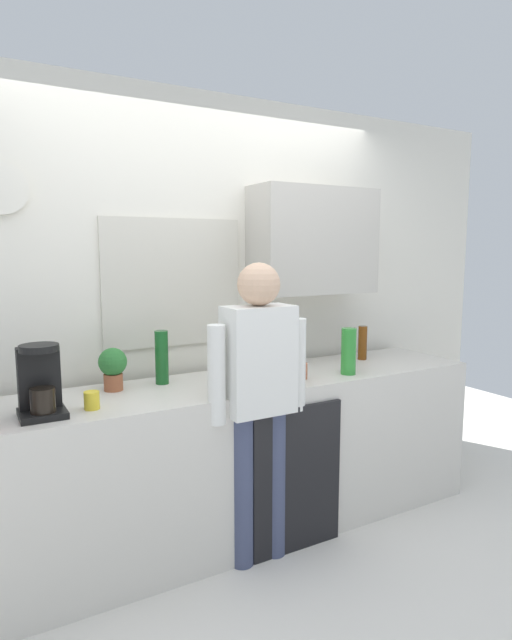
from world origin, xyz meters
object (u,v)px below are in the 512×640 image
at_px(bottle_amber_beer, 363,343).
at_px(cup_terracotta_mug, 301,371).
at_px(bottle_clear_soda, 349,351).
at_px(coffee_maker, 40,384).
at_px(person_at_sink, 259,389).
at_px(cup_yellow_cup, 92,400).
at_px(bottle_green_wine, 162,357).
at_px(potted_plant, 113,366).

relative_size(bottle_amber_beer, cup_terracotta_mug, 2.50).
bearing_deg(cup_terracotta_mug, bottle_amber_beer, 19.55).
bearing_deg(bottle_amber_beer, bottle_clear_soda, -141.29).
bearing_deg(coffee_maker, cup_terracotta_mug, -0.66).
bearing_deg(bottle_amber_beer, coffee_maker, -173.91).
xyz_separation_m(cup_terracotta_mug, person_at_sink, (-0.38, -0.17, -0.02)).
height_order(coffee_maker, bottle_amber_beer, coffee_maker).
bearing_deg(cup_yellow_cup, bottle_amber_beer, 7.42).
xyz_separation_m(coffee_maker, bottle_green_wine, (0.67, 0.27, 0.00)).
height_order(bottle_clear_soda, bottle_green_wine, bottle_green_wine).
xyz_separation_m(bottle_clear_soda, potted_plant, (-1.33, 0.33, -0.01)).
distance_m(cup_terracotta_mug, person_at_sink, 0.41).
height_order(bottle_green_wine, cup_terracotta_mug, bottle_green_wine).
distance_m(bottle_green_wine, potted_plant, 0.27).
distance_m(coffee_maker, bottle_amber_beer, 2.09).
bearing_deg(cup_yellow_cup, bottle_clear_soda, -1.66).
relative_size(bottle_green_wine, bottle_amber_beer, 1.30).
distance_m(coffee_maker, potted_plant, 0.47).
relative_size(bottle_amber_beer, cup_yellow_cup, 2.71).
bearing_deg(potted_plant, cup_terracotta_mug, -15.41).
bearing_deg(bottle_green_wine, bottle_clear_soda, -17.58).
relative_size(bottle_green_wine, potted_plant, 1.30).
distance_m(bottle_green_wine, bottle_amber_beer, 1.41).
relative_size(coffee_maker, bottle_clear_soda, 1.18).
bearing_deg(bottle_clear_soda, cup_terracotta_mug, 171.41).
bearing_deg(bottle_clear_soda, coffee_maker, 177.89).
height_order(bottle_clear_soda, potted_plant, bottle_clear_soda).
relative_size(bottle_amber_beer, potted_plant, 1.00).
xyz_separation_m(coffee_maker, potted_plant, (0.39, 0.26, -0.01)).
height_order(bottle_green_wine, bottle_amber_beer, bottle_green_wine).
distance_m(bottle_clear_soda, bottle_green_wine, 1.11).
bearing_deg(bottle_amber_beer, cup_terracotta_mug, -160.45).
relative_size(cup_yellow_cup, cup_terracotta_mug, 0.92).
xyz_separation_m(coffee_maker, bottle_clear_soda, (1.72, -0.06, -0.01)).
height_order(coffee_maker, bottle_clear_soda, coffee_maker).
relative_size(bottle_clear_soda, potted_plant, 1.22).
relative_size(coffee_maker, bottle_amber_beer, 1.43).
height_order(coffee_maker, cup_terracotta_mug, coffee_maker).
distance_m(bottle_green_wine, cup_yellow_cup, 0.54).
distance_m(cup_terracotta_mug, potted_plant, 1.06).
height_order(bottle_amber_beer, person_at_sink, person_at_sink).
xyz_separation_m(bottle_clear_soda, cup_yellow_cup, (-1.50, 0.04, -0.10)).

